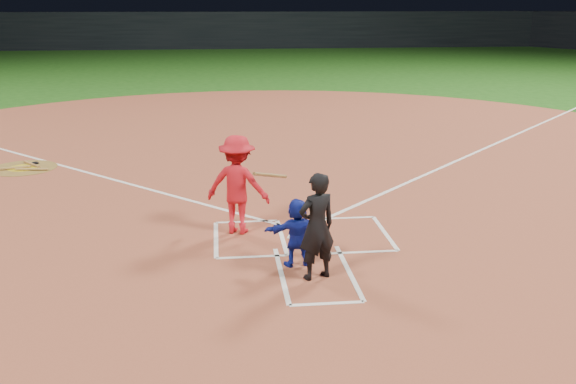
{
  "coord_description": "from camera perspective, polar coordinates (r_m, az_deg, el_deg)",
  "views": [
    {
      "loc": [
        -1.5,
        -11.12,
        4.25
      ],
      "look_at": [
        -0.3,
        -0.4,
        1.0
      ],
      "focal_mm": 40.0,
      "sensor_mm": 36.0,
      "label": 1
    }
  ],
  "objects": [
    {
      "name": "chalk_markings",
      "position": [
        17.01,
        -1.12,
        2.35
      ],
      "size": [
        28.35,
        17.32,
        0.01
      ],
      "color": "white",
      "rests_on": "home_plate_dirt"
    },
    {
      "name": "umpire",
      "position": [
        9.95,
        2.57,
        -3.08
      ],
      "size": [
        0.74,
        0.62,
        1.72
      ],
      "primitive_type": "imported",
      "rotation": [
        0.0,
        0.0,
        3.52
      ],
      "color": "black",
      "rests_on": "home_plate_dirt"
    },
    {
      "name": "batter_at_plate",
      "position": [
        11.95,
        -4.5,
        0.65
      ],
      "size": [
        1.62,
        1.04,
        1.86
      ],
      "color": "red",
      "rests_on": "home_plate_dirt"
    },
    {
      "name": "home_plate",
      "position": [
        11.99,
        1.22,
        -3.89
      ],
      "size": [
        0.6,
        0.6,
        0.02
      ],
      "primitive_type": "cylinder",
      "rotation": [
        0.0,
        0.0,
        3.14
      ],
      "color": "silver",
      "rests_on": "home_plate_dirt"
    },
    {
      "name": "ground",
      "position": [
        12.0,
        1.22,
        -3.98
      ],
      "size": [
        120.0,
        120.0,
        0.0
      ],
      "primitive_type": "plane",
      "color": "#194B12",
      "rests_on": "ground"
    },
    {
      "name": "on_deck_bat_c",
      "position": [
        17.77,
        -21.81,
        1.89
      ],
      "size": [
        0.84,
        0.16,
        0.06
      ],
      "primitive_type": "cylinder",
      "rotation": [
        1.57,
        0.0,
        1.45
      ],
      "color": "olive",
      "rests_on": "on_deck_circle"
    },
    {
      "name": "home_plate_dirt",
      "position": [
        17.7,
        -1.34,
        2.89
      ],
      "size": [
        28.0,
        28.0,
        0.01
      ],
      "primitive_type": "cylinder",
      "color": "brown",
      "rests_on": "ground"
    },
    {
      "name": "stadium_wall_far",
      "position": [
        59.2,
        -5.07,
        14.13
      ],
      "size": [
        80.0,
        1.2,
        3.2
      ],
      "primitive_type": "cube",
      "color": "black",
      "rests_on": "ground"
    },
    {
      "name": "on_deck_bat_a",
      "position": [
        18.33,
        -21.83,
        2.31
      ],
      "size": [
        0.58,
        0.69,
        0.06
      ],
      "primitive_type": "cylinder",
      "rotation": [
        1.57,
        0.0,
        0.69
      ],
      "color": "#A26D3B",
      "rests_on": "on_deck_circle"
    },
    {
      "name": "on_deck_logo",
      "position": [
        18.14,
        -22.47,
        2.0
      ],
      "size": [
        0.8,
        0.8,
        0.0
      ],
      "primitive_type": "cylinder",
      "color": "gold",
      "rests_on": "on_deck_circle"
    },
    {
      "name": "on_deck_bat_b",
      "position": [
        18.1,
        -23.17,
        1.99
      ],
      "size": [
        0.82,
        0.32,
        0.06
      ],
      "primitive_type": "cylinder",
      "rotation": [
        1.57,
        0.0,
        -1.26
      ],
      "color": "olive",
      "rests_on": "on_deck_circle"
    },
    {
      "name": "bat_weight_donut",
      "position": [
        18.46,
        -21.56,
        2.41
      ],
      "size": [
        0.19,
        0.19,
        0.05
      ],
      "primitive_type": "torus",
      "color": "black",
      "rests_on": "on_deck_circle"
    },
    {
      "name": "on_deck_circle",
      "position": [
        18.14,
        -22.47,
        1.98
      ],
      "size": [
        1.7,
        1.7,
        0.01
      ],
      "primitive_type": "cylinder",
      "color": "brown",
      "rests_on": "home_plate_dirt"
    },
    {
      "name": "catcher",
      "position": [
        10.52,
        0.84,
        -3.6
      ],
      "size": [
        1.1,
        0.48,
        1.15
      ],
      "primitive_type": "imported",
      "rotation": [
        0.0,
        0.0,
        3.28
      ],
      "color": "#13219B",
      "rests_on": "home_plate_dirt"
    }
  ]
}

